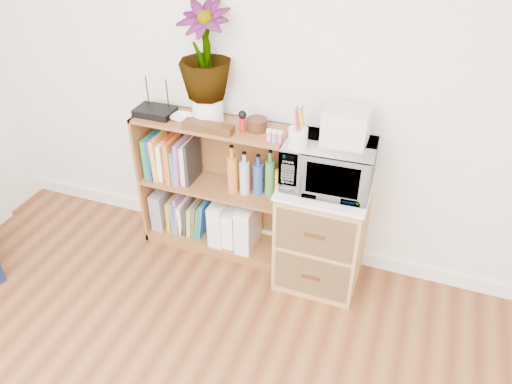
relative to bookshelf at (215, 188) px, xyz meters
The scene contains 21 objects.
skirting_board 0.57m from the bookshelf, 21.80° to the left, with size 4.00×0.02×0.10m, color white.
bookshelf is the anchor object (origin of this frame).
wicker_unit 0.76m from the bookshelf, ahead, with size 0.50×0.45×0.70m, color #9E7542.
microwave 0.85m from the bookshelf, ahead, with size 0.50×0.34×0.28m, color silver.
pen_cup 0.85m from the bookshelf, 17.46° to the right, with size 0.10×0.10×0.11m, color silver.
small_appliance 1.02m from the bookshelf, ahead, with size 0.24×0.20×0.19m, color silver.
router 0.62m from the bookshelf, behind, with size 0.24×0.16×0.04m, color black.
white_bowl 0.52m from the bookshelf, behind, with size 0.13×0.13×0.03m, color white.
plant_pot 0.55m from the bookshelf, 145.03° to the left, with size 0.18×0.18×0.16m, color white.
potted_plant 0.91m from the bookshelf, 145.03° to the left, with size 0.31×0.31×0.55m, color #2F7735.
trinket_box 0.51m from the bookshelf, 75.50° to the right, with size 0.31×0.08×0.05m, color #3B2310.
kokeshi_doll 0.56m from the bookshelf, 10.36° to the right, with size 0.04×0.04×0.09m, color maroon.
wooden_bowl 0.59m from the bookshelf, ahead, with size 0.12×0.12×0.07m, color #3D2410.
paint_jars 0.67m from the bookshelf, 11.76° to the right, with size 0.10×0.04×0.05m, color pink.
file_box 0.49m from the bookshelf, behind, with size 0.09×0.23×0.29m, color gray.
magazine_holder_left 0.25m from the bookshelf, 15.76° to the right, with size 0.10×0.25×0.31m, color white.
magazine_holder_mid 0.30m from the bookshelf, ahead, with size 0.08×0.21×0.27m, color white.
magazine_holder_right 0.34m from the bookshelf, ahead, with size 0.10×0.26×0.33m, color white.
cookbooks 0.35m from the bookshelf, behind, with size 0.32×0.20×0.31m.
liquor_bottles 0.33m from the bookshelf, ahead, with size 0.37×0.07×0.32m.
lower_books 0.35m from the bookshelf, behind, with size 0.29×0.19×0.29m.
Camera 1 is at (0.84, -0.36, 2.32)m, focal length 35.00 mm.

